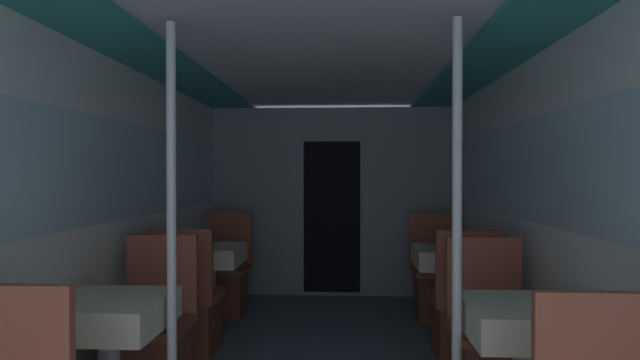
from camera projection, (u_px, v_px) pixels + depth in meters
The scene contains 16 objects.
wall_left at pixel (127, 211), 3.53m from camera, with size 0.05×6.75×2.13m.
wall_right at pixel (526, 213), 3.37m from camera, with size 0.05×6.75×2.13m.
ceiling_panel at pixel (322, 59), 3.44m from camera, with size 2.77×6.75×0.07m.
bulkhead_far at pixel (332, 202), 5.67m from camera, with size 2.72×0.09×2.13m.
dining_table_left_0 at pixel (109, 323), 2.51m from camera, with size 0.56×0.56×0.75m.
chair_left_far_0 at pixel (151, 349), 3.06m from camera, with size 0.46×0.46×0.98m.
support_pole_left_0 at pixel (172, 236), 2.48m from camera, with size 0.05×0.05×2.13m.
dining_table_left_1 at pixel (209, 260), 4.33m from camera, with size 0.56×0.56×0.75m.
chair_left_near_1 at pixel (189, 315), 3.79m from camera, with size 0.46×0.46×0.98m.
chair_left_far_1 at pixel (225, 284), 4.88m from camera, with size 0.46×0.46×0.98m.
dining_table_right_0 at pixel (525, 330), 2.39m from camera, with size 0.56×0.56×0.75m.
chair_right_far_0 at pixel (492, 356), 2.94m from camera, with size 0.46×0.46×0.98m.
support_pole_right_0 at pixel (457, 238), 2.41m from camera, with size 0.05×0.05×2.13m.
dining_table_right_1 at pixel (448, 263), 4.22m from camera, with size 0.56×0.56×0.75m.
chair_right_near_1 at pixel (463, 320), 3.68m from camera, with size 0.46×0.46×0.98m.
chair_right_far_1 at pixel (436, 287), 4.77m from camera, with size 0.46×0.46×0.98m.
Camera 1 is at (0.17, -1.47, 1.37)m, focal length 28.00 mm.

